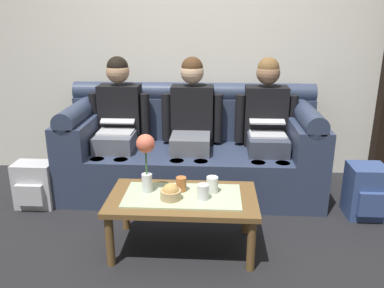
{
  "coord_description": "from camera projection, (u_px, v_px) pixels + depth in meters",
  "views": [
    {
      "loc": [
        0.21,
        -2.32,
        1.59
      ],
      "look_at": [
        0.03,
        0.81,
        0.56
      ],
      "focal_mm": 37.41,
      "sensor_mm": 36.0,
      "label": 1
    }
  ],
  "objects": [
    {
      "name": "cup_far_center",
      "position": [
        203.0,
        192.0,
        2.65
      ],
      "size": [
        0.08,
        0.08,
        0.1
      ],
      "primitive_type": "cylinder",
      "color": "silver",
      "rests_on": "coffee_table"
    },
    {
      "name": "ground_plane",
      "position": [
        181.0,
        259.0,
        2.7
      ],
      "size": [
        14.0,
        14.0,
        0.0
      ],
      "primitive_type": "plane",
      "color": "black"
    },
    {
      "name": "coffee_table",
      "position": [
        183.0,
        203.0,
        2.74
      ],
      "size": [
        1.01,
        0.57,
        0.41
      ],
      "color": "brown",
      "rests_on": "ground_plane"
    },
    {
      "name": "person_middle",
      "position": [
        192.0,
        121.0,
        3.6
      ],
      "size": [
        0.56,
        0.67,
        1.22
      ],
      "color": "#595B66",
      "rests_on": "ground_plane"
    },
    {
      "name": "person_right",
      "position": [
        267.0,
        122.0,
        3.57
      ],
      "size": [
        0.56,
        0.67,
        1.22
      ],
      "color": "#383D4C",
      "rests_on": "ground_plane"
    },
    {
      "name": "cup_near_right",
      "position": [
        212.0,
        185.0,
        2.74
      ],
      "size": [
        0.08,
        0.08,
        0.11
      ],
      "primitive_type": "cylinder",
      "color": "white",
      "rests_on": "coffee_table"
    },
    {
      "name": "couch",
      "position": [
        192.0,
        151.0,
        3.7
      ],
      "size": [
        2.28,
        0.88,
        0.96
      ],
      "color": "#2D3851",
      "rests_on": "ground_plane"
    },
    {
      "name": "cup_near_left",
      "position": [
        181.0,
        184.0,
        2.77
      ],
      "size": [
        0.07,
        0.07,
        0.1
      ],
      "primitive_type": "cylinder",
      "color": "#B26633",
      "rests_on": "coffee_table"
    },
    {
      "name": "back_wall_patterned",
      "position": [
        195.0,
        28.0,
        3.86
      ],
      "size": [
        6.0,
        0.12,
        2.9
      ],
      "primitive_type": "cube",
      "color": "silver",
      "rests_on": "ground_plane"
    },
    {
      "name": "flower_vase",
      "position": [
        146.0,
        154.0,
        2.69
      ],
      "size": [
        0.13,
        0.13,
        0.41
      ],
      "color": "silver",
      "rests_on": "coffee_table"
    },
    {
      "name": "backpack_right",
      "position": [
        365.0,
        192.0,
        3.23
      ],
      "size": [
        0.28,
        0.32,
        0.43
      ],
      "color": "#33477A",
      "rests_on": "ground_plane"
    },
    {
      "name": "snack_bowl",
      "position": [
        171.0,
        193.0,
        2.65
      ],
      "size": [
        0.14,
        0.14,
        0.11
      ],
      "color": "tan",
      "rests_on": "coffee_table"
    },
    {
      "name": "person_left",
      "position": [
        118.0,
        120.0,
        3.64
      ],
      "size": [
        0.56,
        0.67,
        1.22
      ],
      "color": "#595B66",
      "rests_on": "ground_plane"
    },
    {
      "name": "backpack_left",
      "position": [
        35.0,
        185.0,
        3.4
      ],
      "size": [
        0.32,
        0.25,
        0.39
      ],
      "color": "#B7B7BC",
      "rests_on": "ground_plane"
    }
  ]
}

